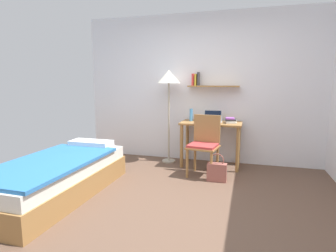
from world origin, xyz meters
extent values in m
plane|color=brown|center=(0.00, 0.00, 0.00)|extent=(5.28, 5.28, 0.00)
cube|color=white|center=(0.00, 2.02, 1.30)|extent=(4.40, 0.05, 2.60)
cube|color=#9E703D|center=(0.17, 1.89, 1.35)|extent=(0.87, 0.22, 0.02)
cube|color=#D13D38|center=(-0.18, 1.92, 1.46)|extent=(0.03, 0.14, 0.20)
cube|color=gold|center=(-0.14, 1.92, 1.46)|extent=(0.03, 0.13, 0.20)
cube|color=#333338|center=(-0.10, 1.93, 1.47)|extent=(0.02, 0.12, 0.23)
cube|color=#9E703D|center=(-1.50, -0.09, 0.14)|extent=(0.90, 2.05, 0.28)
cube|color=silver|center=(-1.50, -0.09, 0.36)|extent=(0.86, 1.99, 0.16)
cube|color=#2D70B7|center=(-1.50, -0.22, 0.46)|extent=(0.92, 1.68, 0.04)
cube|color=white|center=(-1.50, 0.71, 0.49)|extent=(0.63, 0.28, 0.10)
cube|color=#9E703D|center=(0.17, 1.70, 0.74)|extent=(1.00, 0.54, 0.03)
cylinder|color=#9E703D|center=(-0.28, 1.48, 0.36)|extent=(0.06, 0.06, 0.72)
cylinder|color=#9E703D|center=(0.63, 1.48, 0.36)|extent=(0.06, 0.06, 0.72)
cylinder|color=#9E703D|center=(-0.28, 1.92, 0.36)|extent=(0.06, 0.06, 0.72)
cylinder|color=#9E703D|center=(0.63, 1.92, 0.36)|extent=(0.06, 0.06, 0.72)
cube|color=#9E703D|center=(0.13, 1.15, 0.45)|extent=(0.50, 0.48, 0.03)
cube|color=#B23838|center=(0.13, 1.15, 0.48)|extent=(0.46, 0.44, 0.04)
cube|color=#9E703D|center=(0.16, 1.34, 0.70)|extent=(0.42, 0.10, 0.42)
cylinder|color=#9E703D|center=(-0.08, 1.01, 0.22)|extent=(0.04, 0.04, 0.43)
cylinder|color=#9E703D|center=(0.28, 0.95, 0.22)|extent=(0.04, 0.04, 0.43)
cylinder|color=#9E703D|center=(-0.03, 1.35, 0.22)|extent=(0.04, 0.04, 0.43)
cylinder|color=#9E703D|center=(0.34, 1.29, 0.22)|extent=(0.04, 0.04, 0.43)
cylinder|color=#B2A893|center=(-0.58, 1.74, 0.01)|extent=(0.24, 0.24, 0.02)
cylinder|color=#B2A893|center=(-0.58, 1.74, 0.71)|extent=(0.03, 0.03, 1.37)
cone|color=silver|center=(-0.58, 1.74, 1.51)|extent=(0.39, 0.39, 0.22)
cube|color=#B7BABF|center=(0.19, 1.72, 0.76)|extent=(0.31, 0.21, 0.01)
cube|color=#B7BABF|center=(0.19, 1.79, 0.86)|extent=(0.31, 0.06, 0.19)
cube|color=black|center=(0.19, 1.79, 0.86)|extent=(0.28, 0.05, 0.16)
cylinder|color=#4C99DB|center=(-0.18, 1.75, 0.86)|extent=(0.05, 0.05, 0.21)
cube|color=silver|center=(0.50, 1.70, 0.76)|extent=(0.19, 0.25, 0.02)
cube|color=silver|center=(0.50, 1.70, 0.79)|extent=(0.18, 0.20, 0.02)
cube|color=#333338|center=(0.49, 1.71, 0.81)|extent=(0.19, 0.23, 0.02)
cube|color=purple|center=(0.48, 1.69, 0.83)|extent=(0.15, 0.20, 0.02)
cube|color=#99564C|center=(0.36, 0.98, 0.13)|extent=(0.28, 0.12, 0.26)
torus|color=#99564C|center=(0.36, 0.98, 0.31)|extent=(0.19, 0.02, 0.19)
camera|label=1|loc=(0.75, -2.84, 1.40)|focal=29.22mm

